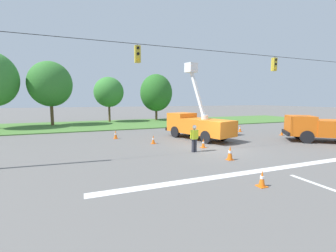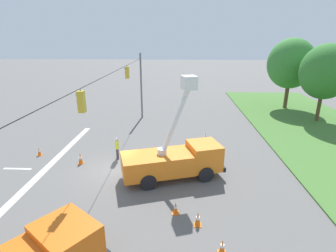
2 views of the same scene
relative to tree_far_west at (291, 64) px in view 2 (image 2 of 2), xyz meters
The scene contains 15 objects.
ground_plane 26.10m from the tree_far_west, 45.14° to the right, with size 200.00×200.00×0.00m, color #605E5B.
lane_markings 30.92m from the tree_far_west, 53.76° to the right, with size 17.60×15.25×0.01m.
signal_gantry 25.45m from the tree_far_west, 45.27° to the right, with size 26.20×0.33×7.20m.
tree_far_west is the anchor object (origin of this frame).
tree_west 5.86m from the tree_far_west, 12.92° to the left, with size 5.32×5.02×8.25m.
utility_truck_bucket_lift 23.69m from the tree_far_west, 36.91° to the right, with size 4.04×6.84×6.59m.
road_worker 24.82m from the tree_far_west, 48.91° to the right, with size 0.64×0.31×1.77m.
traffic_cone_foreground_left 25.10m from the tree_far_west, 45.33° to the right, with size 0.36×0.36×0.66m.
traffic_cone_foreground_right 27.41m from the tree_far_west, 50.87° to the right, with size 0.36×0.36×0.83m.
traffic_cone_mid_left 21.27m from the tree_far_west, 45.75° to the right, with size 0.36×0.36×0.68m.
traffic_cone_mid_right 26.86m from the tree_far_west, 31.78° to the right, with size 0.36×0.36×0.67m.
traffic_cone_near_bucket 27.05m from the tree_far_west, 28.76° to the right, with size 0.36×0.36×0.75m.
traffic_cone_lane_edge_a 29.68m from the tree_far_west, 57.43° to the right, with size 0.36×0.36×0.66m.
traffic_cone_far_left 28.15m from the tree_far_west, 25.37° to the right, with size 0.36×0.36×0.70m.
traffic_cone_far_right 17.34m from the tree_far_west, 43.56° to the right, with size 0.36×0.36×0.74m.
Camera 2 is at (15.92, 4.34, 8.67)m, focal length 28.00 mm.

